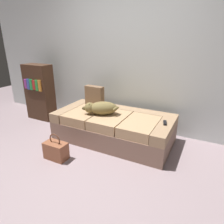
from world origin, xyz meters
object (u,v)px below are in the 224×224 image
tv_remote (165,123)px  dog_tan (101,108)px  throw_pillow (94,96)px  bookshelf (40,92)px  couch (113,127)px  handbag (56,150)px

tv_remote → dog_tan: bearing=170.8°
throw_pillow → tv_remote: bearing=-10.9°
bookshelf → couch: bearing=-5.5°
handbag → bookshelf: bearing=141.6°
bookshelf → tv_remote: bearing=-3.8°
throw_pillow → handbag: bearing=-87.4°
dog_tan → tv_remote: size_ratio=3.75×
handbag → throw_pillow: bearing=92.6°
dog_tan → tv_remote: bearing=5.4°
bookshelf → dog_tan: bearing=-9.5°
couch → dog_tan: size_ratio=3.28×
tv_remote → bookshelf: (-2.56, 0.17, 0.09)m
couch → tv_remote: 0.84m
couch → throw_pillow: bearing=153.3°
tv_remote → handbag: size_ratio=0.40×
handbag → tv_remote: bearing=34.0°
couch → handbag: bearing=-118.0°
dog_tan → throw_pillow: 0.48m
dog_tan → tv_remote: (0.98, 0.09, -0.09)m
couch → handbag: 0.97m
tv_remote → handbag: tv_remote is taller
handbag → couch: bearing=62.0°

